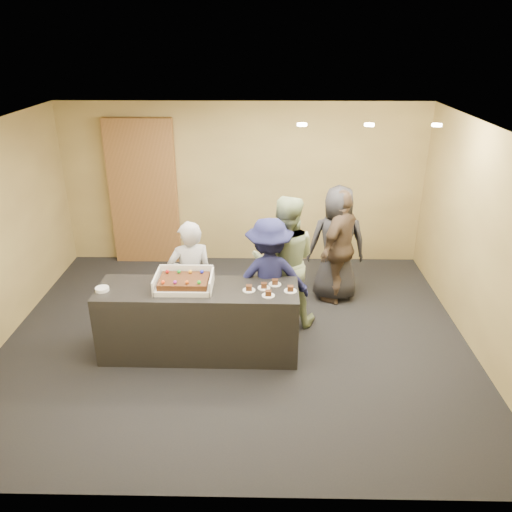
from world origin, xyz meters
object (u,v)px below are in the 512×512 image
object	(u,v)px
plate_stack	(102,289)
person_brown_extra	(341,247)
sheet_cake	(184,281)
person_server_grey	(191,279)
serving_counter	(199,321)
person_sage_man	(285,262)
storage_cabinet	(143,193)
person_navy_man	(269,279)
cake_box	(184,284)
person_dark_suit	(337,244)

from	to	relation	value
plate_stack	person_brown_extra	xyz separation A→B (m)	(3.00, 1.48, -0.07)
sheet_cake	person_server_grey	distance (m)	0.50
serving_counter	person_server_grey	world-z (taller)	person_server_grey
person_server_grey	person_sage_man	xyz separation A→B (m)	(1.20, 0.32, 0.11)
storage_cabinet	plate_stack	distance (m)	2.86
sheet_cake	plate_stack	xyz separation A→B (m)	(-0.96, -0.08, -0.08)
person_server_grey	person_navy_man	distance (m)	0.99
serving_counter	person_navy_man	bearing A→B (deg)	28.23
plate_stack	person_server_grey	xyz separation A→B (m)	(0.97, 0.53, -0.13)
plate_stack	person_sage_man	bearing A→B (deg)	21.28
cake_box	plate_stack	world-z (taller)	cake_box
sheet_cake	person_server_grey	bearing A→B (deg)	88.22
storage_cabinet	sheet_cake	world-z (taller)	storage_cabinet
storage_cabinet	cake_box	xyz separation A→B (m)	(1.08, -2.74, -0.28)
sheet_cake	person_sage_man	size ratio (longest dim) A/B	0.32
cake_box	sheet_cake	xyz separation A→B (m)	(-0.00, -0.02, 0.05)
person_navy_man	serving_counter	bearing A→B (deg)	21.78
person_server_grey	person_sage_man	size ratio (longest dim) A/B	0.87
cake_box	person_server_grey	bearing A→B (deg)	88.17
sheet_cake	person_dark_suit	world-z (taller)	person_dark_suit
person_server_grey	person_brown_extra	xyz separation A→B (m)	(2.03, 0.95, 0.07)
person_navy_man	person_sage_man	bearing A→B (deg)	-129.26
sheet_cake	person_server_grey	world-z (taller)	person_server_grey
person_sage_man	plate_stack	bearing A→B (deg)	24.05
cake_box	person_brown_extra	world-z (taller)	person_brown_extra
person_navy_man	person_dark_suit	xyz separation A→B (m)	(0.99, 1.03, 0.05)
serving_counter	person_dark_suit	world-z (taller)	person_dark_suit
serving_counter	person_navy_man	world-z (taller)	person_navy_man
serving_counter	person_sage_man	bearing A→B (deg)	36.32
person_server_grey	person_dark_suit	size ratio (longest dim) A/B	0.91
cake_box	person_dark_suit	distance (m)	2.48
cake_box	storage_cabinet	bearing A→B (deg)	111.57
sheet_cake	plate_stack	distance (m)	0.96
cake_box	person_brown_extra	distance (m)	2.47
serving_counter	person_sage_man	distance (m)	1.39
person_sage_man	person_navy_man	size ratio (longest dim) A/B	1.12
storage_cabinet	plate_stack	xyz separation A→B (m)	(0.12, -2.84, -0.31)
serving_counter	person_brown_extra	size ratio (longest dim) A/B	1.40
cake_box	plate_stack	bearing A→B (deg)	-173.88
serving_counter	person_sage_man	world-z (taller)	person_sage_man
storage_cabinet	person_navy_man	distance (m)	3.14
person_server_grey	person_sage_man	distance (m)	1.25
person_brown_extra	plate_stack	bearing A→B (deg)	-27.27
plate_stack	person_navy_man	xyz separation A→B (m)	(1.97, 0.53, -0.11)
person_sage_man	person_dark_suit	size ratio (longest dim) A/B	1.05
person_navy_man	person_dark_suit	distance (m)	1.43
storage_cabinet	person_sage_man	bearing A→B (deg)	-40.92
sheet_cake	person_navy_man	xyz separation A→B (m)	(1.01, 0.45, -0.19)
cake_box	person_sage_man	xyz separation A→B (m)	(1.22, 0.74, -0.04)
plate_stack	storage_cabinet	bearing A→B (deg)	92.51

